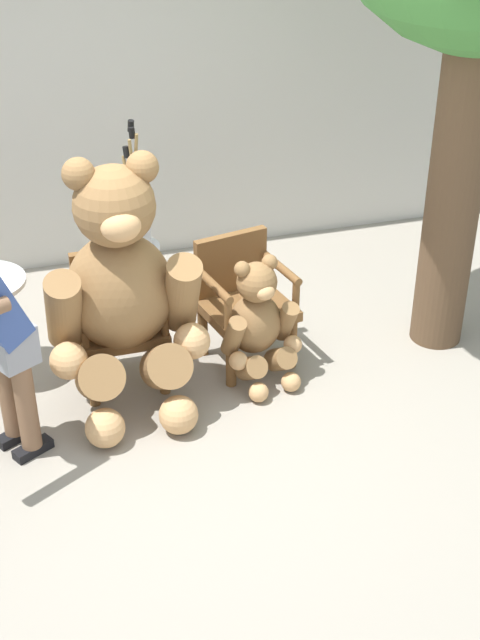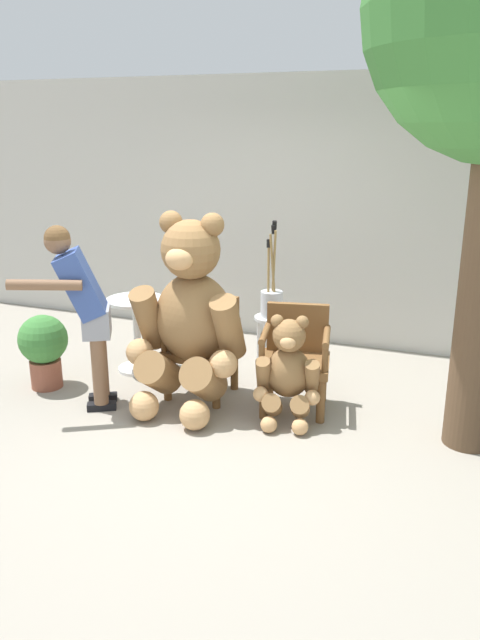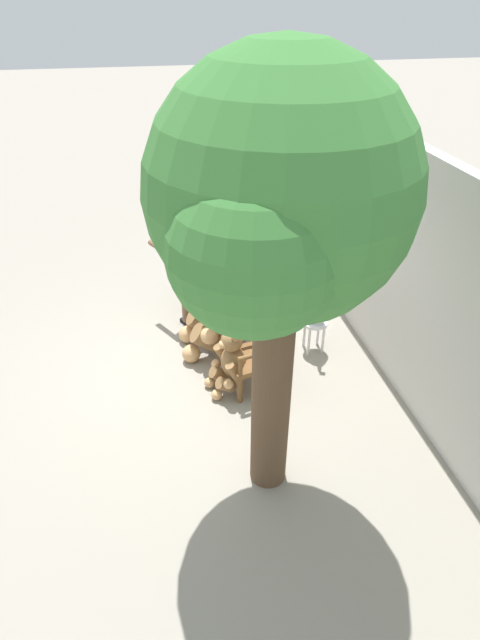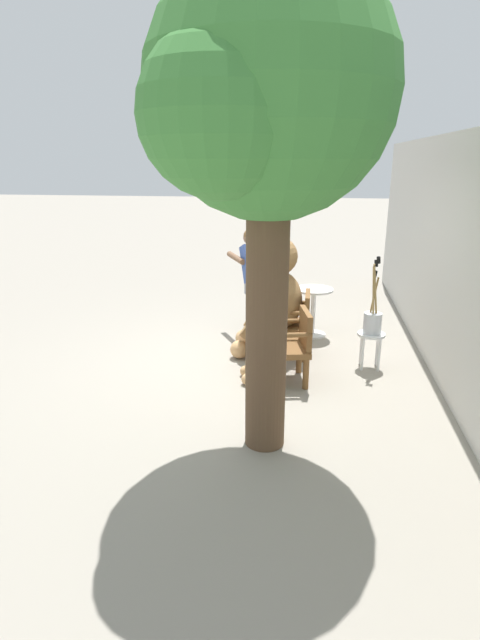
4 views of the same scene
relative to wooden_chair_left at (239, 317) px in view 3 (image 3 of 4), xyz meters
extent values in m
plane|color=gray|center=(0.43, -0.61, -0.46)|extent=(60.00, 60.00, 0.00)
cube|color=beige|center=(0.43, 1.79, 0.94)|extent=(10.00, 0.16, 2.80)
cube|color=brown|center=(0.00, -0.06, -0.06)|extent=(0.56, 0.52, 0.07)
cylinder|color=brown|center=(-0.23, -0.27, -0.28)|extent=(0.07, 0.07, 0.37)
cylinder|color=brown|center=(0.23, -0.27, -0.28)|extent=(0.07, 0.07, 0.37)
cylinder|color=brown|center=(-0.23, 0.15, -0.28)|extent=(0.07, 0.07, 0.37)
cylinder|color=brown|center=(0.23, 0.15, -0.28)|extent=(0.07, 0.07, 0.37)
cube|color=brown|center=(0.00, 0.17, 0.19)|extent=(0.52, 0.06, 0.42)
cylinder|color=brown|center=(-0.25, -0.06, 0.20)|extent=(0.06, 0.48, 0.06)
cylinder|color=brown|center=(-0.25, -0.27, 0.09)|extent=(0.05, 0.05, 0.22)
cylinder|color=brown|center=(0.25, -0.06, 0.20)|extent=(0.06, 0.48, 0.06)
cylinder|color=brown|center=(0.25, -0.27, 0.09)|extent=(0.05, 0.05, 0.22)
cube|color=brown|center=(0.85, -0.06, -0.06)|extent=(0.65, 0.62, 0.07)
cylinder|color=brown|center=(0.67, -0.31, -0.28)|extent=(0.07, 0.07, 0.37)
cylinder|color=brown|center=(1.12, -0.22, -0.28)|extent=(0.07, 0.07, 0.37)
cylinder|color=brown|center=(0.58, 0.10, -0.28)|extent=(0.07, 0.07, 0.37)
cylinder|color=brown|center=(1.03, 0.19, -0.28)|extent=(0.07, 0.07, 0.37)
cube|color=brown|center=(0.80, 0.16, 0.19)|extent=(0.52, 0.16, 0.42)
cylinder|color=brown|center=(0.61, -0.11, 0.20)|extent=(0.15, 0.48, 0.06)
cylinder|color=brown|center=(0.65, -0.32, 0.09)|extent=(0.05, 0.05, 0.22)
cylinder|color=brown|center=(1.10, -0.01, 0.20)|extent=(0.15, 0.48, 0.06)
cylinder|color=brown|center=(1.14, -0.22, 0.09)|extent=(0.05, 0.05, 0.22)
ellipsoid|color=olive|center=(0.00, -0.18, 0.28)|extent=(0.67, 0.56, 0.77)
sphere|color=olive|center=(0.00, -0.22, 0.87)|extent=(0.49, 0.49, 0.49)
ellipsoid|color=tan|center=(0.00, -0.43, 0.83)|extent=(0.23, 0.18, 0.18)
sphere|color=black|center=(0.00, -0.43, 0.85)|extent=(0.07, 0.07, 0.07)
sphere|color=olive|center=(-0.18, -0.20, 1.08)|extent=(0.19, 0.19, 0.19)
sphere|color=olive|center=(0.18, -0.19, 1.08)|extent=(0.19, 0.19, 0.19)
cylinder|color=olive|center=(-0.36, -0.31, 0.28)|extent=(0.22, 0.42, 0.58)
sphere|color=tan|center=(-0.37, -0.46, 0.02)|extent=(0.23, 0.23, 0.23)
cylinder|color=olive|center=(0.36, -0.31, 0.28)|extent=(0.22, 0.42, 0.58)
sphere|color=tan|center=(0.38, -0.46, 0.02)|extent=(0.23, 0.23, 0.23)
cylinder|color=olive|center=(-0.20, -0.46, -0.14)|extent=(0.28, 0.48, 0.45)
sphere|color=tan|center=(-0.22, -0.69, -0.34)|extent=(0.24, 0.24, 0.24)
cylinder|color=olive|center=(0.21, -0.46, -0.14)|extent=(0.28, 0.48, 0.45)
sphere|color=tan|center=(0.23, -0.69, -0.34)|extent=(0.24, 0.24, 0.24)
ellipsoid|color=olive|center=(0.85, -0.24, -0.06)|extent=(0.41, 0.37, 0.41)
sphere|color=olive|center=(0.85, -0.26, 0.26)|extent=(0.26, 0.26, 0.26)
ellipsoid|color=tan|center=(0.88, -0.37, 0.24)|extent=(0.14, 0.12, 0.10)
sphere|color=black|center=(0.88, -0.37, 0.24)|extent=(0.04, 0.04, 0.04)
sphere|color=olive|center=(0.76, -0.27, 0.37)|extent=(0.10, 0.10, 0.10)
sphere|color=olive|center=(0.95, -0.23, 0.37)|extent=(0.10, 0.10, 0.10)
cylinder|color=olive|center=(0.68, -0.35, -0.06)|extent=(0.16, 0.25, 0.31)
sphere|color=tan|center=(0.68, -0.43, -0.20)|extent=(0.12, 0.12, 0.12)
cylinder|color=olive|center=(1.05, -0.27, -0.06)|extent=(0.16, 0.25, 0.31)
sphere|color=tan|center=(1.08, -0.35, -0.20)|extent=(0.12, 0.12, 0.12)
cylinder|color=olive|center=(0.77, -0.41, -0.29)|extent=(0.20, 0.28, 0.24)
sphere|color=tan|center=(0.79, -0.54, -0.40)|extent=(0.13, 0.13, 0.13)
cylinder|color=olive|center=(0.99, -0.37, -0.29)|extent=(0.20, 0.28, 0.24)
sphere|color=tan|center=(1.02, -0.49, -0.40)|extent=(0.13, 0.13, 0.13)
cube|color=black|center=(-0.74, -0.50, -0.43)|extent=(0.25, 0.20, 0.06)
cylinder|color=brown|center=(-0.74, -0.50, 0.01)|extent=(0.12, 0.12, 0.82)
cube|color=black|center=(-0.65, -0.65, -0.43)|extent=(0.25, 0.20, 0.06)
cylinder|color=brown|center=(-0.65, -0.65, 0.01)|extent=(0.12, 0.12, 0.82)
cube|color=gray|center=(-0.70, -0.58, 0.29)|extent=(0.34, 0.37, 0.24)
cube|color=#385199|center=(-0.79, -0.63, 0.61)|extent=(0.50, 0.47, 0.58)
sphere|color=brown|center=(-0.92, -0.70, 0.96)|extent=(0.21, 0.21, 0.21)
sphere|color=brown|center=(-0.92, -0.70, 0.98)|extent=(0.21, 0.21, 0.21)
cylinder|color=brown|center=(-0.91, -0.92, 0.66)|extent=(0.53, 0.35, 0.11)
cylinder|color=brown|center=(-0.88, -0.46, 0.49)|extent=(0.20, 0.16, 0.51)
cylinder|color=silver|center=(0.31, 0.97, -0.02)|extent=(0.34, 0.34, 0.03)
cylinder|color=silver|center=(0.40, 1.07, -0.25)|extent=(0.04, 0.04, 0.43)
cylinder|color=silver|center=(0.21, 1.07, -0.25)|extent=(0.04, 0.04, 0.43)
cylinder|color=silver|center=(0.40, 0.87, -0.25)|extent=(0.04, 0.04, 0.43)
cylinder|color=silver|center=(0.21, 0.87, -0.25)|extent=(0.04, 0.04, 0.43)
cylinder|color=silver|center=(0.31, 0.97, 0.13)|extent=(0.22, 0.22, 0.26)
cylinder|color=#997A47|center=(0.32, 0.95, 0.46)|extent=(0.07, 0.07, 0.76)
cylinder|color=black|center=(0.32, 0.95, 0.88)|extent=(0.05, 0.05, 0.09)
cylinder|color=#997A47|center=(0.27, 0.96, 0.39)|extent=(0.06, 0.11, 0.62)
cylinder|color=black|center=(0.27, 0.96, 0.74)|extent=(0.05, 0.06, 0.09)
cylinder|color=#997A47|center=(0.32, 0.98, 0.48)|extent=(0.08, 0.12, 0.80)
cylinder|color=black|center=(0.32, 0.98, 0.91)|extent=(0.05, 0.05, 0.09)
cylinder|color=white|center=(-0.82, 0.25, 0.24)|extent=(0.56, 0.56, 0.03)
cylinder|color=white|center=(-0.82, 0.25, -0.12)|extent=(0.07, 0.07, 0.69)
cylinder|color=white|center=(-0.82, 0.25, -0.45)|extent=(0.40, 0.40, 0.03)
cylinder|color=brown|center=(2.23, -0.16, 0.77)|extent=(0.36, 0.36, 2.46)
sphere|color=#3D7F38|center=(2.23, -0.16, 2.52)|extent=(1.93, 1.93, 1.93)
sphere|color=#3D7F38|center=(2.72, -0.45, 2.33)|extent=(1.16, 1.16, 1.16)
cylinder|color=brown|center=(-1.39, -0.42, -0.33)|extent=(0.28, 0.28, 0.26)
sphere|color=#3D7F38|center=(-1.39, -0.42, 0.00)|extent=(0.44, 0.44, 0.44)
camera|label=1|loc=(-0.63, -4.94, 2.99)|focal=50.00mm
camera|label=2|loc=(2.15, -4.71, 1.83)|focal=35.00mm
camera|label=3|loc=(5.47, -1.11, 3.70)|focal=28.00mm
camera|label=4|loc=(6.29, 0.21, 2.03)|focal=28.00mm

